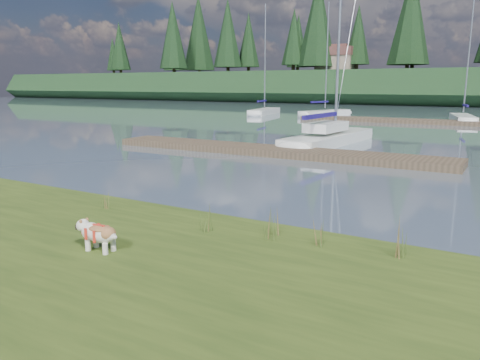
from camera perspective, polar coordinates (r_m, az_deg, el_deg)
The scene contains 22 objects.
ground at distance 40.09m, azimuth 22.73°, elevation 6.32°, with size 200.00×200.00×0.00m, color slate.
bank at distance 7.10m, azimuth -24.10°, elevation -13.57°, with size 60.00×9.00×0.35m, color #3B4F19.
ridge at distance 82.79m, azimuth 27.11°, elevation 9.97°, with size 200.00×20.00×5.00m, color #193419.
bulldog at distance 8.14m, azimuth -16.85°, elevation -6.16°, with size 0.83×0.38×0.50m.
sailboat_main at distance 25.36m, azimuth 11.44°, elevation 5.38°, with size 2.38×9.23×13.10m.
dock_near at distance 21.05m, azimuth 3.60°, elevation 3.60°, with size 16.00×2.00×0.30m, color #4C3D2C.
dock_far at distance 39.86m, azimuth 25.60°, elevation 6.28°, with size 26.00×2.20×0.30m, color #4C3D2C.
sailboat_bg_0 at distance 49.46m, azimuth 3.23°, elevation 8.41°, with size 2.78×7.68×10.98m.
sailboat_bg_1 at distance 47.29m, azimuth 10.79°, elevation 8.09°, with size 3.60×7.20×10.73m.
sailboat_bg_2 at distance 43.68m, azimuth 25.41°, elevation 6.90°, with size 2.92×7.31×10.87m.
weed_0 at distance 8.85m, azimuth -4.32°, elevation -4.78°, with size 0.17×0.14×0.56m.
weed_1 at distance 8.60m, azimuth 4.00°, elevation -5.28°, with size 0.17×0.14×0.56m.
weed_2 at distance 8.17m, azimuth 9.54°, elevation -6.34°, with size 0.17×0.14×0.55m.
weed_3 at distance 10.77m, azimuth -16.17°, elevation -2.49°, with size 0.17×0.14×0.45m.
weed_4 at distance 8.31m, azimuth 3.66°, elevation -6.15°, with size 0.17×0.14×0.46m.
weed_5 at distance 7.92m, azimuth 19.25°, elevation -7.07°, with size 0.17×0.14×0.66m.
mud_lip at distance 10.11m, azimuth -3.38°, elevation -5.71°, with size 60.00×0.50×0.14m, color #33281C.
conifer_0 at distance 98.01m, azimuth -8.18°, elevation 17.11°, with size 5.72×5.72×14.15m.
conifer_1 at distance 92.87m, azimuth 1.06°, elevation 16.69°, with size 4.40×4.40×11.30m.
conifer_2 at distance 84.00m, azimuth 9.44°, elevation 18.63°, with size 6.60×6.60×16.05m.
conifer_3 at distance 83.50m, azimuth 20.53°, elevation 16.87°, with size 4.84×4.84×12.25m.
house_0 at distance 84.29m, azimuth 11.77°, elevation 14.26°, with size 6.30×5.30×4.65m.
Camera 1 is at (5.39, -9.61, 3.08)m, focal length 35.00 mm.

